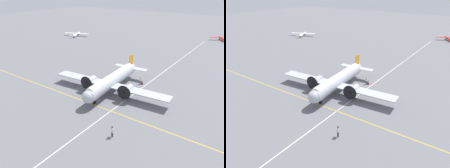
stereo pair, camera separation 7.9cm
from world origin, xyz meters
TOP-DOWN VIEW (x-y plane):
  - ground_plane at (0.00, 0.00)m, footprint 300.00×300.00m
  - apron_line_eastwest at (0.00, -6.97)m, footprint 120.00×0.16m
  - apron_line_northsouth at (4.64, 0.00)m, footprint 0.16×120.00m
  - airliner_main at (0.03, -0.40)m, footprint 26.59×19.93m
  - crew_foreground at (9.08, -12.86)m, footprint 0.58×0.40m
  - passenger_boarding at (3.43, 6.61)m, footprint 0.42×0.46m
  - suitcase_near_door at (3.76, 6.79)m, footprint 0.43×0.16m
  - light_aircraft_distant at (9.78, 65.63)m, footprint 8.72×6.84m
  - light_aircraft_taxiing at (-45.40, 36.83)m, footprint 10.59×8.20m

SIDE VIEW (x-z plane):
  - ground_plane at x=0.00m, z-range 0.00..0.00m
  - apron_line_eastwest at x=0.00m, z-range 0.00..0.01m
  - apron_line_northsouth at x=4.64m, z-range 0.00..0.01m
  - suitcase_near_door at x=3.76m, z-range -0.02..0.46m
  - light_aircraft_distant at x=9.78m, z-range -0.13..1.70m
  - light_aircraft_taxiing at x=-45.40m, z-range -0.19..1.90m
  - passenger_boarding at x=3.43m, z-range 0.19..1.91m
  - crew_foreground at x=9.08m, z-range 0.23..2.05m
  - airliner_main at x=0.03m, z-range -0.36..5.35m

